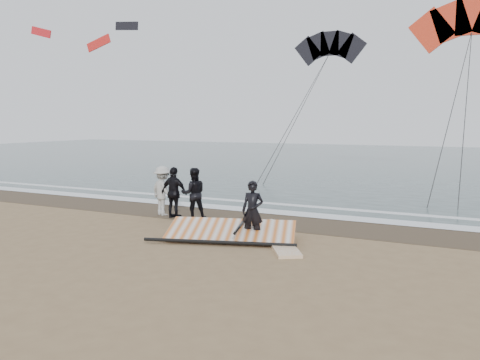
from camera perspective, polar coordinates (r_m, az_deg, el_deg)
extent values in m
plane|color=#8C704C|center=(12.54, -0.01, -9.18)|extent=(120.00, 120.00, 0.00)
cube|color=#233838|center=(44.34, 18.28, 2.26)|extent=(120.00, 54.00, 0.02)
cube|color=#4C3D2B|center=(16.60, 6.57, -5.13)|extent=(120.00, 2.80, 0.01)
cube|color=white|center=(17.90, 7.99, -4.18)|extent=(120.00, 0.90, 0.01)
cube|color=white|center=(19.51, 9.45, -3.27)|extent=(120.00, 0.45, 0.01)
imported|color=black|center=(13.88, 1.55, -3.77)|extent=(0.70, 0.51, 1.79)
cube|color=white|center=(13.36, 5.21, -7.97)|extent=(1.72, 2.30, 0.09)
cube|color=silver|center=(15.63, 1.14, -5.69)|extent=(1.77, 2.45, 0.10)
imported|color=black|center=(17.00, -5.67, -1.64)|extent=(1.15, 1.11, 1.87)
imported|color=black|center=(17.19, -8.02, -1.55)|extent=(1.13, 0.53, 1.89)
imported|color=#B6B6B1|center=(17.82, -9.39, -1.29)|extent=(1.39, 1.12, 1.87)
cube|color=black|center=(14.73, -0.80, -6.49)|extent=(2.69, 1.32, 0.10)
cube|color=orange|center=(14.07, -1.13, -6.10)|extent=(4.09, 2.47, 0.40)
cylinder|color=black|center=(13.44, -2.60, -7.58)|extent=(4.29, 1.31, 0.10)
cylinder|color=black|center=(13.91, -0.02, -5.62)|extent=(0.60, 1.86, 0.08)
cylinder|color=#262626|center=(25.20, 24.55, 8.30)|extent=(0.04, 0.04, 13.27)
cylinder|color=#262626|center=(25.26, 25.84, 8.23)|extent=(0.04, 0.04, 13.10)
cylinder|color=#262626|center=(32.93, 7.40, 9.03)|extent=(0.04, 0.04, 19.12)
cylinder|color=#262626|center=(33.35, 7.70, 9.00)|extent=(0.04, 0.04, 18.33)
cube|color=black|center=(55.53, -13.65, 17.79)|extent=(3.06, 0.12, 1.13)
cube|color=red|center=(61.25, -23.09, 16.24)|extent=(3.13, 0.12, 1.62)
cube|color=red|center=(52.42, -16.86, 15.68)|extent=(3.13, 0.12, 1.72)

